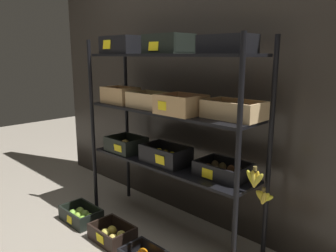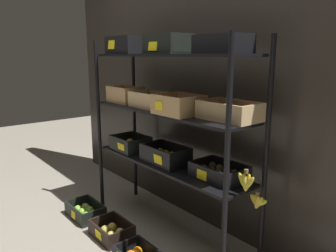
{
  "view_description": "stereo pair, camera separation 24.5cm",
  "coord_description": "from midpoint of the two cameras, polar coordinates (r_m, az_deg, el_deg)",
  "views": [
    {
      "loc": [
        1.67,
        -1.71,
        1.38
      ],
      "look_at": [
        0.0,
        0.0,
        0.86
      ],
      "focal_mm": 34.97,
      "sensor_mm": 36.0,
      "label": 1
    },
    {
      "loc": [
        1.84,
        -1.53,
        1.38
      ],
      "look_at": [
        0.0,
        0.0,
        0.86
      ],
      "focal_mm": 34.97,
      "sensor_mm": 36.0,
      "label": 2
    }
  ],
  "objects": [
    {
      "name": "ground_plane",
      "position": [
        2.76,
        -2.66,
        -17.67
      ],
      "size": [
        10.0,
        10.0,
        0.0
      ],
      "primitive_type": "plane",
      "color": "gray"
    },
    {
      "name": "storefront_wall",
      "position": [
        2.67,
        3.24,
        9.34
      ],
      "size": [
        3.86,
        0.12,
        2.48
      ],
      "primitive_type": "cube",
      "color": "#2D2823",
      "rests_on": "ground_plane"
    },
    {
      "name": "display_rack",
      "position": [
        2.41,
        -2.77,
        2.96
      ],
      "size": [
        1.59,
        0.41,
        1.53
      ],
      "color": "black",
      "rests_on": "ground_plane"
    },
    {
      "name": "crate_ground_apple_green",
      "position": [
        2.99,
        -17.27,
        -14.77
      ],
      "size": [
        0.35,
        0.24,
        0.12
      ],
      "color": "black",
      "rests_on": "ground_plane"
    },
    {
      "name": "crate_ground_apple_gold",
      "position": [
        2.66,
        -12.4,
        -18.05
      ],
      "size": [
        0.32,
        0.24,
        0.12
      ],
      "color": "black",
      "rests_on": "ground_plane"
    }
  ]
}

